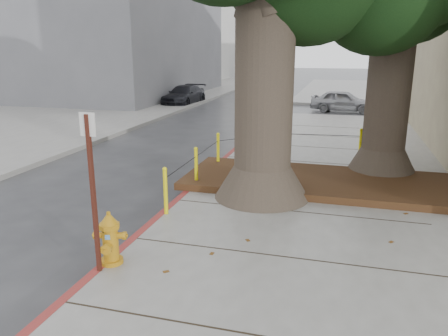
# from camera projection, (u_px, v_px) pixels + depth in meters

# --- Properties ---
(ground) EXTENTS (140.00, 140.00, 0.00)m
(ground) POSITION_uv_depth(u_px,v_px,m) (248.00, 261.00, 6.95)
(ground) COLOR #28282B
(ground) RESTS_ON ground
(sidewalk_far) EXTENTS (16.00, 20.00, 0.15)m
(sidewalk_far) POSITION_uv_depth(u_px,v_px,m) (410.00, 91.00, 33.23)
(sidewalk_far) COLOR slate
(sidewalk_far) RESTS_ON ground
(curb_red) EXTENTS (0.14, 26.00, 0.16)m
(curb_red) POSITION_uv_depth(u_px,v_px,m) (185.00, 196.00, 9.77)
(curb_red) COLOR maroon
(curb_red) RESTS_ON ground
(planter_bed) EXTENTS (6.40, 2.60, 0.16)m
(planter_bed) POSITION_uv_depth(u_px,v_px,m) (321.00, 182.00, 10.27)
(planter_bed) COLOR black
(planter_bed) RESTS_ON sidewalk_main
(building_far_grey) EXTENTS (12.00, 16.00, 12.00)m
(building_far_grey) POSITION_uv_depth(u_px,v_px,m) (104.00, 6.00, 29.66)
(building_far_grey) COLOR slate
(building_far_grey) RESTS_ON ground
(building_far_white) EXTENTS (12.00, 18.00, 15.00)m
(building_far_white) POSITION_uv_depth(u_px,v_px,m) (191.00, 10.00, 51.14)
(building_far_white) COLOR silver
(building_far_white) RESTS_ON ground
(bollard_ring) EXTENTS (3.79, 5.39, 0.95)m
(bollard_ring) POSITION_uv_depth(u_px,v_px,m) (252.00, 154.00, 11.06)
(bollard_ring) COLOR yellow
(bollard_ring) RESTS_ON sidewalk_main
(fire_hydrant) EXTENTS (0.44, 0.42, 0.82)m
(fire_hydrant) POSITION_uv_depth(u_px,v_px,m) (110.00, 238.00, 6.46)
(fire_hydrant) COLOR orange
(fire_hydrant) RESTS_ON sidewalk_main
(signpost) EXTENTS (0.23, 0.05, 2.31)m
(signpost) POSITION_uv_depth(u_px,v_px,m) (93.00, 185.00, 5.99)
(signpost) COLOR #471911
(signpost) RESTS_ON sidewalk_main
(car_silver) EXTENTS (3.46, 1.68, 1.14)m
(car_silver) POSITION_uv_depth(u_px,v_px,m) (343.00, 101.00, 23.00)
(car_silver) COLOR #949499
(car_silver) RESTS_ON ground
(car_dark) EXTENTS (1.82, 3.98, 1.13)m
(car_dark) POSITION_uv_depth(u_px,v_px,m) (184.00, 95.00, 25.89)
(car_dark) COLOR black
(car_dark) RESTS_ON ground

